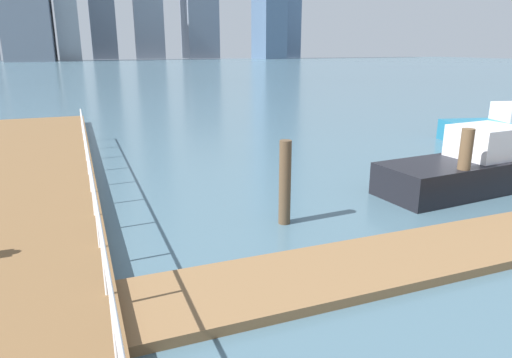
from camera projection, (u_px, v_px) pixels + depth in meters
ground_plane at (172, 156)px, 17.84m from camera, size 300.00×300.00×0.00m
floating_dock at (463, 246)px, 9.54m from camera, size 14.92×2.00×0.18m
boardwalk_railing at (99, 223)px, 7.69m from camera, size 0.06×28.18×1.08m
dock_piling_1 at (285, 183)px, 10.76m from camera, size 0.29×0.29×2.04m
dock_piling_2 at (464, 166)px, 12.27m from camera, size 0.33×0.33×2.04m
moored_boat_1 at (474, 167)px, 13.59m from camera, size 6.15×2.39×1.87m
moored_boat_2 at (511, 127)px, 20.69m from camera, size 6.23×3.19×1.70m
skyline_tower_1 at (25, 7)px, 133.98m from camera, size 14.21×13.10×30.83m
skyline_tower_5 at (199, 15)px, 171.01m from camera, size 12.24×12.09×31.78m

